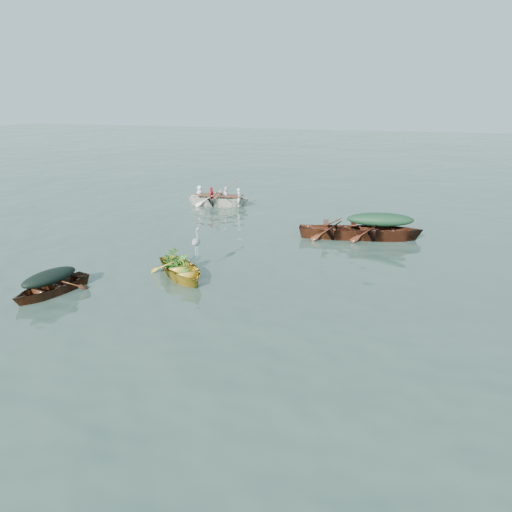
{
  "coord_description": "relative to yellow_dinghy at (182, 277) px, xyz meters",
  "views": [
    {
      "loc": [
        5.77,
        -13.24,
        5.42
      ],
      "look_at": [
        0.77,
        1.12,
        0.5
      ],
      "focal_mm": 35.0,
      "sensor_mm": 36.0,
      "label": 1
    }
  ],
  "objects": [
    {
      "name": "heron",
      "position": [
        0.33,
        0.44,
        0.91
      ],
      "size": [
        0.48,
        0.48,
        0.92
      ],
      "primitive_type": null,
      "rotation": [
        0.0,
        0.0,
        0.84
      ],
      "color": "#A1A4A9",
      "rests_on": "yellow_dinghy"
    },
    {
      "name": "dark_covered_boat",
      "position": [
        -2.87,
        -2.46,
        0.0
      ],
      "size": [
        1.82,
        3.33,
        0.75
      ],
      "primitive_type": "imported",
      "rotation": [
        0.0,
        0.0,
        -0.22
      ],
      "color": "#4A2B11",
      "rests_on": "ground"
    },
    {
      "name": "oars",
      "position": [
        -3.05,
        10.09,
        0.56
      ],
      "size": [
        0.85,
        2.65,
        0.06
      ],
      "primitive_type": null,
      "rotation": [
        0.0,
        0.0,
        1.67
      ],
      "color": "#A05F3C",
      "rests_on": "rowed_boat"
    },
    {
      "name": "rowed_boat",
      "position": [
        -3.05,
        10.09,
        0.0
      ],
      "size": [
        4.52,
        1.75,
        1.06
      ],
      "primitive_type": "imported",
      "rotation": [
        0.0,
        0.0,
        1.67
      ],
      "color": "white",
      "rests_on": "ground"
    },
    {
      "name": "green_tarp_boat",
      "position": [
        5.36,
        6.4,
        0.0
      ],
      "size": [
        4.86,
        2.4,
        1.11
      ],
      "primitive_type": "imported",
      "rotation": [
        0.0,
        0.0,
        1.78
      ],
      "color": "#511F12",
      "rests_on": "ground"
    },
    {
      "name": "yellow_dinghy",
      "position": [
        0.0,
        0.0,
        0.0
      ],
      "size": [
        3.39,
        3.25,
        0.89
      ],
      "primitive_type": "imported",
      "rotation": [
        0.0,
        0.0,
        0.84
      ],
      "color": "yellow",
      "rests_on": "ground"
    },
    {
      "name": "rowers",
      "position": [
        -3.05,
        10.09,
        0.91
      ],
      "size": [
        3.19,
        1.49,
        0.76
      ],
      "primitive_type": "imported",
      "rotation": [
        0.0,
        0.0,
        1.67
      ],
      "color": "silver",
      "rests_on": "rowed_boat"
    },
    {
      "name": "ground",
      "position": [
        1.23,
        0.21,
        0.0
      ],
      "size": [
        140.0,
        140.0,
        0.0
      ],
      "primitive_type": "plane",
      "color": "#3A5145",
      "rests_on": "ground"
    },
    {
      "name": "dinghy_weeds",
      "position": [
        -0.39,
        0.39,
        0.75
      ],
      "size": [
        1.14,
        1.12,
        0.6
      ],
      "primitive_type": "imported",
      "rotation": [
        0.0,
        0.0,
        0.84
      ],
      "color": "#27641A",
      "rests_on": "yellow_dinghy"
    },
    {
      "name": "dark_tarp_cover",
      "position": [
        -2.87,
        -2.46,
        0.58
      ],
      "size": [
        1.0,
        1.83,
        0.4
      ],
      "primitive_type": "ellipsoid",
      "rotation": [
        0.0,
        0.0,
        -0.22
      ],
      "color": "black",
      "rests_on": "dark_covered_boat"
    },
    {
      "name": "green_tarp_cover",
      "position": [
        5.36,
        6.4,
        0.81
      ],
      "size": [
        2.67,
        1.32,
        0.52
      ],
      "primitive_type": "ellipsoid",
      "rotation": [
        0.0,
        0.0,
        1.78
      ],
      "color": "#153420",
      "rests_on": "green_tarp_boat"
    },
    {
      "name": "open_wooden_boat",
      "position": [
        3.84,
        6.07,
        0.0
      ],
      "size": [
        4.57,
        2.13,
        1.03
      ],
      "primitive_type": "imported",
      "rotation": [
        0.0,
        0.0,
        1.75
      ],
      "color": "#5D2317",
      "rests_on": "ground"
    },
    {
      "name": "thwart_benches",
      "position": [
        3.84,
        6.07,
        0.53
      ],
      "size": [
        2.31,
        1.2,
        0.04
      ],
      "primitive_type": null,
      "rotation": [
        0.0,
        0.0,
        1.75
      ],
      "color": "#41160F",
      "rests_on": "open_wooden_boat"
    }
  ]
}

